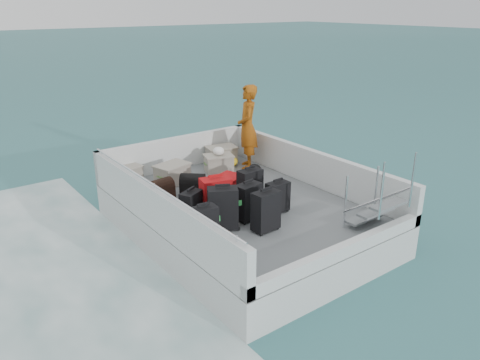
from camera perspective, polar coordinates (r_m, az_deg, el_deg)
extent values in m
plane|color=#195756|center=(8.85, 0.22, -6.48)|extent=(160.00, 160.00, 0.00)
cube|color=silver|center=(8.71, 0.23, -4.72)|extent=(3.60, 5.00, 0.60)
cube|color=slate|center=(8.59, 0.23, -2.85)|extent=(3.30, 4.70, 0.02)
cube|color=silver|center=(7.62, -10.26, -3.43)|extent=(0.14, 5.00, 0.70)
cube|color=silver|center=(9.52, 8.59, 1.65)|extent=(0.14, 5.00, 0.70)
cube|color=silver|center=(10.39, -7.85, 3.31)|extent=(3.60, 0.14, 0.70)
cube|color=silver|center=(6.95, 12.47, -8.39)|extent=(3.60, 0.14, 0.20)
cylinder|color=silver|center=(7.46, -10.45, -0.63)|extent=(0.04, 4.80, 0.04)
cube|color=black|center=(7.00, -4.42, -5.70)|extent=(0.43, 0.27, 0.63)
cube|color=black|center=(7.48, -2.10, -3.54)|extent=(0.55, 0.47, 0.71)
cube|color=black|center=(7.75, -5.93, -3.34)|extent=(0.44, 0.37, 0.55)
cube|color=black|center=(7.44, 3.17, -3.85)|extent=(0.45, 0.28, 0.67)
cube|color=black|center=(7.81, 1.02, -2.70)|extent=(0.47, 0.32, 0.64)
cube|color=#B80E11|center=(7.92, -2.96, -2.17)|extent=(0.56, 0.40, 0.69)
cube|color=black|center=(8.12, 4.60, -2.14)|extent=(0.41, 0.25, 0.56)
cube|color=black|center=(8.53, 1.23, -0.73)|extent=(0.44, 0.26, 0.61)
cube|color=#B80E11|center=(9.06, -1.75, -0.53)|extent=(0.82, 0.66, 0.28)
cube|color=#9F968A|center=(9.74, -13.56, 0.54)|extent=(0.59, 0.45, 0.32)
cube|color=#9F968A|center=(9.53, -8.23, 0.66)|extent=(0.72, 0.58, 0.38)
cube|color=#9F968A|center=(10.13, -2.60, 1.97)|extent=(0.66, 0.55, 0.34)
cube|color=#9F968A|center=(10.62, -2.27, 2.96)|extent=(0.70, 0.55, 0.38)
ellipsoid|color=gold|center=(10.47, -1.03, 2.26)|extent=(0.28, 0.26, 0.22)
ellipsoid|color=white|center=(10.05, -2.63, 3.38)|extent=(0.24, 0.24, 0.18)
imported|color=#D16713|center=(10.19, 0.93, 6.46)|extent=(0.73, 0.80, 1.83)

